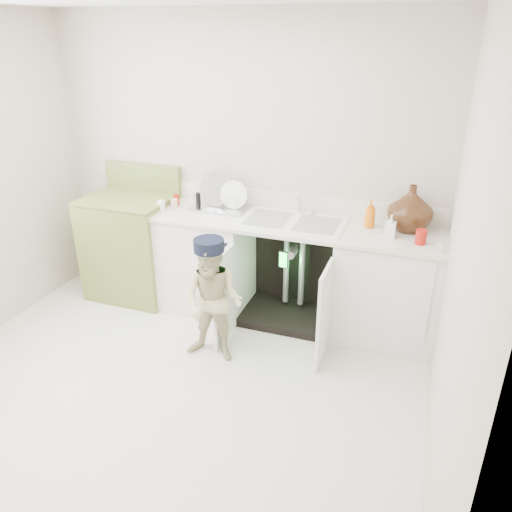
{
  "coord_description": "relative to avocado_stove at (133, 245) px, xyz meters",
  "views": [
    {
      "loc": [
        1.54,
        -2.47,
        2.33
      ],
      "look_at": [
        0.41,
        0.7,
        0.79
      ],
      "focal_mm": 35.0,
      "sensor_mm": 36.0,
      "label": 1
    }
  ],
  "objects": [
    {
      "name": "ground",
      "position": [
        0.98,
        -1.18,
        -0.49
      ],
      "size": [
        3.5,
        3.5,
        0.0
      ],
      "primitive_type": "plane",
      "color": "beige",
      "rests_on": "ground"
    },
    {
      "name": "avocado_stove",
      "position": [
        0.0,
        0.0,
        0.0
      ],
      "size": [
        0.77,
        0.65,
        1.19
      ],
      "color": "olive",
      "rests_on": "ground"
    },
    {
      "name": "room_shell",
      "position": [
        0.98,
        -1.18,
        0.76
      ],
      "size": [
        6.0,
        5.5,
        1.26
      ],
      "color": "beige",
      "rests_on": "ground"
    },
    {
      "name": "counter_run",
      "position": [
        1.56,
        0.03,
        -0.01
      ],
      "size": [
        2.44,
        1.02,
        1.26
      ],
      "color": "white",
      "rests_on": "ground"
    },
    {
      "name": "repair_worker",
      "position": [
        1.15,
        -0.73,
        0.0
      ],
      "size": [
        0.69,
        0.6,
        0.98
      ],
      "rotation": [
        0.0,
        0.0,
        0.02
      ],
      "color": "#C5B98D",
      "rests_on": "ground"
    }
  ]
}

